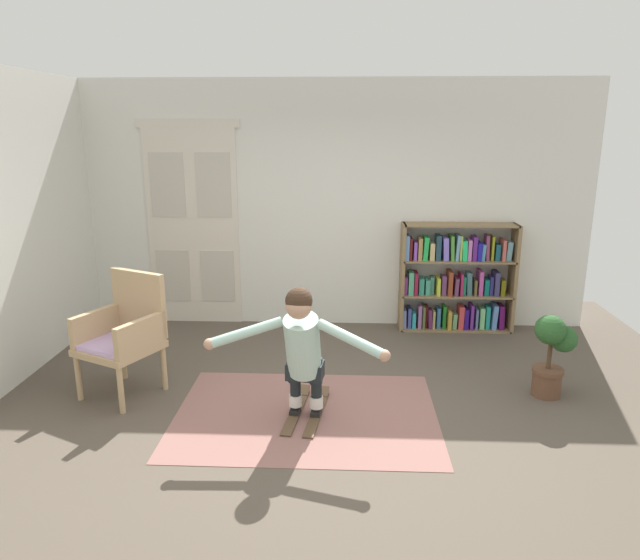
{
  "coord_description": "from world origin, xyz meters",
  "views": [
    {
      "loc": [
        0.13,
        -4.26,
        2.37
      ],
      "look_at": [
        -0.1,
        0.67,
        1.05
      ],
      "focal_mm": 32.44,
      "sensor_mm": 36.0,
      "label": 1
    }
  ],
  "objects_px": {
    "potted_plant": "(551,349)",
    "person_skier": "(302,344)",
    "skis_pair": "(307,410)",
    "wicker_chair": "(125,332)",
    "bookshelf": "(455,280)"
  },
  "relations": [
    {
      "from": "potted_plant",
      "to": "person_skier",
      "type": "distance_m",
      "value": 2.26
    },
    {
      "from": "person_skier",
      "to": "skis_pair",
      "type": "bearing_deg",
      "value": 82.76
    },
    {
      "from": "wicker_chair",
      "to": "skis_pair",
      "type": "distance_m",
      "value": 1.78
    },
    {
      "from": "bookshelf",
      "to": "wicker_chair",
      "type": "bearing_deg",
      "value": -150.59
    },
    {
      "from": "skis_pair",
      "to": "person_skier",
      "type": "height_order",
      "value": "person_skier"
    },
    {
      "from": "bookshelf",
      "to": "wicker_chair",
      "type": "distance_m",
      "value": 3.75
    },
    {
      "from": "wicker_chair",
      "to": "bookshelf",
      "type": "bearing_deg",
      "value": 29.41
    },
    {
      "from": "potted_plant",
      "to": "skis_pair",
      "type": "bearing_deg",
      "value": -169.24
    },
    {
      "from": "wicker_chair",
      "to": "potted_plant",
      "type": "relative_size",
      "value": 1.38
    },
    {
      "from": "wicker_chair",
      "to": "person_skier",
      "type": "distance_m",
      "value": 1.72
    },
    {
      "from": "bookshelf",
      "to": "person_skier",
      "type": "xyz_separation_m",
      "value": [
        -1.63,
        -2.36,
        0.08
      ]
    },
    {
      "from": "bookshelf",
      "to": "person_skier",
      "type": "distance_m",
      "value": 2.87
    },
    {
      "from": "person_skier",
      "to": "wicker_chair",
      "type": "bearing_deg",
      "value": 162.57
    },
    {
      "from": "bookshelf",
      "to": "person_skier",
      "type": "height_order",
      "value": "bookshelf"
    },
    {
      "from": "bookshelf",
      "to": "wicker_chair",
      "type": "xyz_separation_m",
      "value": [
        -3.27,
        -1.84,
        -0.02
      ]
    }
  ]
}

